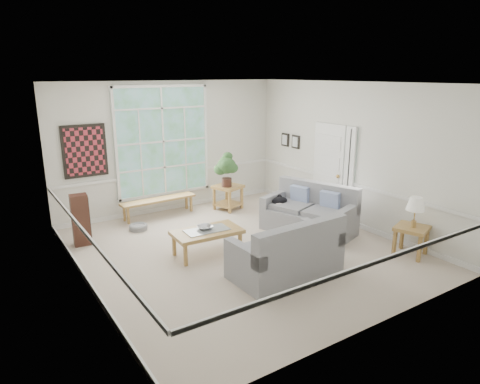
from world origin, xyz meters
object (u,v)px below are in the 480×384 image
(loveseat_right, at_px, (309,209))
(side_table, at_px, (411,241))
(end_table, at_px, (228,197))
(coffee_table, at_px, (207,242))
(loveseat_front, at_px, (286,246))

(loveseat_right, relative_size, side_table, 3.33)
(end_table, bearing_deg, coffee_table, -129.64)
(coffee_table, bearing_deg, loveseat_front, -60.91)
(loveseat_front, bearing_deg, side_table, -17.27)
(loveseat_front, xyz_separation_m, coffee_table, (-0.68, 1.38, -0.25))
(side_table, bearing_deg, coffee_table, 146.17)
(coffee_table, height_order, end_table, end_table)
(loveseat_front, distance_m, coffee_table, 1.56)
(coffee_table, height_order, side_table, side_table)
(loveseat_front, xyz_separation_m, side_table, (2.34, -0.65, -0.21))
(loveseat_front, bearing_deg, coffee_table, 114.53)
(loveseat_right, distance_m, coffee_table, 2.30)
(loveseat_right, relative_size, coffee_table, 1.48)
(end_table, distance_m, side_table, 4.29)
(loveseat_front, bearing_deg, end_table, 71.64)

